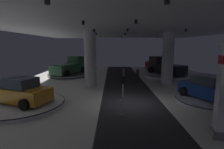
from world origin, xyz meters
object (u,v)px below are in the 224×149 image
Objects in this scene: display_platform_near_right at (209,101)px; pickup_truck_far_right at (165,67)px; display_car_near_right at (210,89)px; display_car_near_left at (20,91)px; display_platform_far_right at (166,75)px; pickup_truck_far_left at (71,67)px; display_platform_near_left at (21,104)px; display_platform_deep_right at (159,68)px; visitor_walking_near at (124,75)px; column_left at (91,59)px; column_right at (168,58)px; visitor_walking_far at (138,74)px; display_car_deep_right at (159,63)px; display_platform_far_left at (69,75)px.

pickup_truck_far_right reaches higher than display_platform_near_right.
display_car_near_right is 1.00× the size of display_car_near_left.
display_platform_far_right is 18.23m from display_car_near_left.
pickup_truck_far_left reaches higher than display_car_near_left.
display_platform_near_left is 23.72m from display_platform_deep_right.
display_car_near_right reaches higher than display_platform_near_right.
display_platform_near_right is at bearing -50.46° from visitor_walking_near.
column_left reaches higher than visitor_walking_near.
column_left is at bearing -145.50° from pickup_truck_far_right.
display_platform_far_right is 1.10m from pickup_truck_far_right.
display_platform_near_right is 2.88× the size of visitor_walking_near.
column_right is 3.46× the size of visitor_walking_far.
column_left is 16.53m from display_car_deep_right.
column_right is 3.46× the size of visitor_walking_near.
display_platform_far_left is at bearing 156.65° from visitor_walking_far.
display_car_deep_right is (1.03, 18.10, 0.07)m from display_car_near_right.
display_platform_far_left is at bearing -154.66° from display_platform_deep_right.
column_right reaches higher than display_platform_deep_right.
display_platform_far_left is at bearing 120.66° from column_left.
display_car_near_right is 2.87× the size of visitor_walking_near.
display_car_deep_right is (14.23, 18.95, 0.94)m from display_platform_near_left.
pickup_truck_far_left is 8.62m from visitor_walking_near.
pickup_truck_far_left is at bearing 88.17° from display_car_near_left.
pickup_truck_far_left is at bearing 137.21° from display_platform_near_right.
pickup_truck_far_right is 0.97× the size of display_platform_near_left.
pickup_truck_far_right is at bearing 42.80° from visitor_walking_far.
display_platform_near_left is 12.55m from visitor_walking_far.
display_car_deep_right is at bearing 86.74° from display_car_near_right.
visitor_walking_near is at bearing 129.54° from display_platform_near_right.
column_right reaches higher than pickup_truck_far_right.
display_platform_near_left is at bearing -123.94° from column_left.
pickup_truck_far_right is at bearing -97.36° from display_platform_deep_right.
display_car_near_right is at bearing -91.08° from pickup_truck_far_right.
display_platform_deep_right is (1.06, 18.11, -0.85)m from display_car_near_right.
display_platform_far_right is (0.35, 11.35, -0.00)m from display_platform_near_right.
visitor_walking_far is at bearing -23.35° from display_platform_far_left.
visitor_walking_near is (7.21, -4.63, 0.75)m from display_platform_far_left.
display_platform_near_right is at bearing -42.79° from pickup_truck_far_left.
display_platform_near_left is 1.28× the size of display_car_near_left.
display_platform_far_right is at bearing 32.89° from column_left.
pickup_truck_far_right reaches higher than display_car_near_left.
display_platform_far_left reaches higher than display_platform_far_right.
display_platform_far_right is 3.60× the size of visitor_walking_far.
display_car_deep_right reaches higher than visitor_walking_far.
display_car_near_right is at bearing -42.75° from pickup_truck_far_left.
display_platform_far_left is (-13.26, 0.19, 0.01)m from display_platform_far_right.
display_platform_deep_right is at bearing 82.64° from pickup_truck_far_right.
display_car_near_left reaches higher than display_platform_near_left.
display_car_near_right is 11.36m from display_platform_far_right.
display_car_near_right is at bearing -62.34° from visitor_walking_far.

